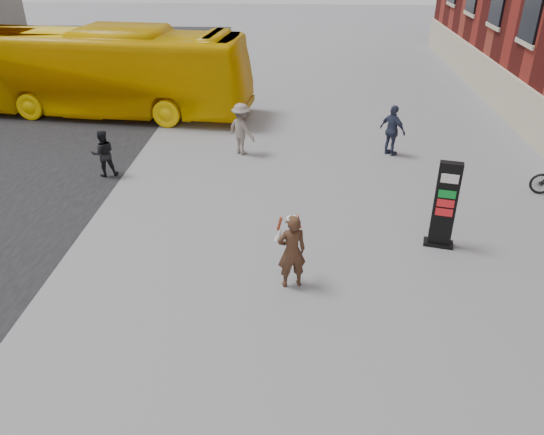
# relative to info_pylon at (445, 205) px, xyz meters

# --- Properties ---
(ground) EXTENTS (100.00, 100.00, 0.00)m
(ground) POSITION_rel_info_pylon_xyz_m (-4.36, -1.85, -1.14)
(ground) COLOR #9E9EA3
(info_pylon) EXTENTS (0.79, 0.52, 2.28)m
(info_pylon) POSITION_rel_info_pylon_xyz_m (0.00, 0.00, 0.00)
(info_pylon) COLOR black
(info_pylon) RESTS_ON ground
(woman) EXTENTS (0.80, 0.76, 1.79)m
(woman) POSITION_rel_info_pylon_xyz_m (-3.73, -1.92, -0.22)
(woman) COLOR #412C18
(woman) RESTS_ON ground
(bus) EXTENTS (13.24, 4.36, 3.62)m
(bus) POSITION_rel_info_pylon_xyz_m (-12.26, 10.34, 0.67)
(bus) COLOR #EBB601
(bus) RESTS_ON road
(pedestrian_a) EXTENTS (0.92, 0.83, 1.53)m
(pedestrian_a) POSITION_rel_info_pylon_xyz_m (-9.90, 3.80, -0.37)
(pedestrian_a) COLOR black
(pedestrian_a) RESTS_ON ground
(pedestrian_b) EXTENTS (1.33, 1.29, 1.83)m
(pedestrian_b) POSITION_rel_info_pylon_xyz_m (-5.66, 5.95, -0.22)
(pedestrian_b) COLOR gray
(pedestrian_b) RESTS_ON ground
(pedestrian_c) EXTENTS (1.05, 1.06, 1.80)m
(pedestrian_c) POSITION_rel_info_pylon_xyz_m (-0.37, 6.13, -0.24)
(pedestrian_c) COLOR #2E364F
(pedestrian_c) RESTS_ON ground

